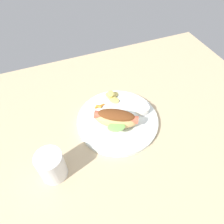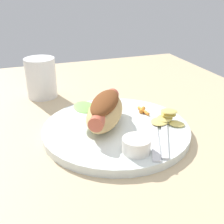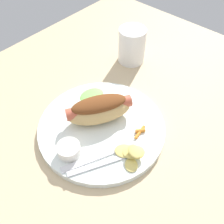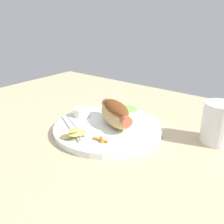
{
  "view_description": "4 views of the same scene",
  "coord_description": "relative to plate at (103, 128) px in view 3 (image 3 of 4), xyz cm",
  "views": [
    {
      "loc": [
        -21.95,
        -42.27,
        60.37
      ],
      "look_at": [
        -4.94,
        0.86,
        5.33
      ],
      "focal_mm": 32.84,
      "sensor_mm": 36.0,
      "label": 1
    },
    {
      "loc": [
        44.88,
        -17.89,
        28.66
      ],
      "look_at": [
        -2.72,
        -0.99,
        5.06
      ],
      "focal_mm": 45.87,
      "sensor_mm": 36.0,
      "label": 2
    },
    {
      "loc": [
        23.19,
        26.4,
        49.12
      ],
      "look_at": [
        -4.79,
        1.77,
        6.24
      ],
      "focal_mm": 41.43,
      "sensor_mm": 36.0,
      "label": 3
    },
    {
      "loc": [
        -40.64,
        46.91,
        30.08
      ],
      "look_at": [
        -3.84,
        -0.92,
        5.39
      ],
      "focal_mm": 38.71,
      "sensor_mm": 36.0,
      "label": 4
    }
  ],
  "objects": [
    {
      "name": "drinking_cup",
      "position": [
        -25.5,
        -11.9,
        4.38
      ],
      "size": [
        7.82,
        7.82,
        10.36
      ],
      "primitive_type": "cylinder",
      "color": "white",
      "rests_on": "ground_plane"
    },
    {
      "name": "sauce_ramekin",
      "position": [
        10.02,
        -0.22,
        2.11
      ],
      "size": [
        4.96,
        4.96,
        2.61
      ],
      "primitive_type": "cylinder",
      "color": "white",
      "rests_on": "plate"
    },
    {
      "name": "plate",
      "position": [
        0.0,
        0.0,
        0.0
      ],
      "size": [
        29.64,
        29.64,
        1.6
      ],
      "primitive_type": "cylinder",
      "color": "white",
      "rests_on": "ground_plane"
    },
    {
      "name": "fork",
      "position": [
        6.7,
        6.91,
        1.0
      ],
      "size": [
        15.57,
        9.08,
        0.4
      ],
      "rotation": [
        0.0,
        0.0,
        2.65
      ],
      "color": "silver",
      "rests_on": "plate"
    },
    {
      "name": "ground_plane",
      "position": [
        3.09,
        -0.41,
        -1.7
      ],
      "size": [
        120.0,
        90.0,
        1.8
      ],
      "primitive_type": "cube",
      "color": "tan"
    },
    {
      "name": "hot_dog",
      "position": [
        -1.39,
        -2.32,
        4.13
      ],
      "size": [
        16.26,
        13.41,
        6.25
      ],
      "rotation": [
        0.0,
        0.0,
        2.6
      ],
      "color": "tan",
      "rests_on": "plate"
    },
    {
      "name": "knife",
      "position": [
        6.96,
        4.73,
        0.98
      ],
      "size": [
        14.89,
        7.86,
        0.36
      ],
      "primitive_type": "cube",
      "rotation": [
        0.0,
        0.0,
        2.71
      ],
      "color": "silver",
      "rests_on": "plate"
    },
    {
      "name": "carrot_garnish",
      "position": [
        -4.31,
        7.58,
        1.19
      ],
      "size": [
        4.02,
        2.1,
        0.88
      ],
      "color": "orange",
      "rests_on": "plate"
    },
    {
      "name": "chips_pile",
      "position": [
        2.05,
        9.95,
        1.89
      ],
      "size": [
        6.87,
        7.89,
        2.79
      ],
      "color": "#E1CC69",
      "rests_on": "plate"
    }
  ]
}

